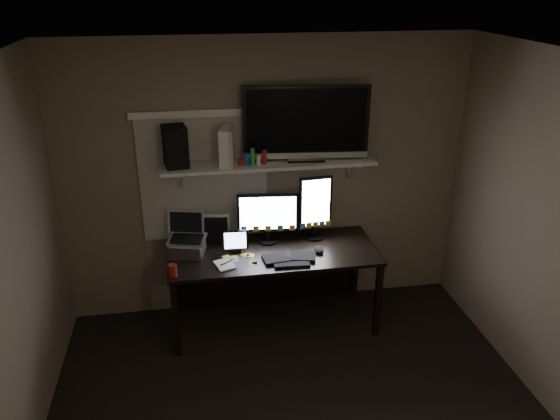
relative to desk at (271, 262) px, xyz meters
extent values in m
plane|color=silver|center=(0.00, -1.55, 1.95)|extent=(3.60, 3.60, 0.00)
plane|color=#705F50|center=(0.00, 0.25, 0.70)|extent=(3.60, 0.00, 3.60)
cube|color=#BCB5A9|center=(-0.55, 0.24, 0.75)|extent=(1.10, 0.02, 1.10)
cube|color=black|center=(0.00, -0.12, 0.16)|extent=(1.80, 0.75, 0.03)
cube|color=black|center=(0.00, 0.23, -0.20)|extent=(1.80, 0.02, 0.70)
cube|color=black|center=(-0.86, -0.46, -0.20)|extent=(0.05, 0.05, 0.70)
cube|color=black|center=(0.86, -0.46, -0.20)|extent=(0.05, 0.05, 0.70)
cube|color=black|center=(-0.86, 0.21, -0.20)|extent=(0.05, 0.05, 0.70)
cube|color=black|center=(0.86, 0.21, -0.20)|extent=(0.05, 0.05, 0.70)
cube|color=beige|center=(0.00, 0.08, 0.91)|extent=(1.80, 0.35, 0.03)
cube|color=black|center=(-0.02, 0.06, 0.41)|extent=(0.54, 0.11, 0.47)
cube|color=black|center=(0.41, 0.07, 0.48)|extent=(0.30, 0.08, 0.60)
cube|color=black|center=(0.11, -0.29, 0.19)|extent=(0.46, 0.20, 0.03)
ellipsoid|color=black|center=(0.38, -0.22, 0.20)|extent=(0.10, 0.13, 0.04)
cube|color=silver|center=(-0.43, -0.30, 0.18)|extent=(0.18, 0.22, 0.01)
cube|color=black|center=(-0.32, -0.07, 0.27)|extent=(0.23, 0.10, 0.20)
cube|color=black|center=(-0.47, 0.14, 0.31)|extent=(0.22, 0.13, 0.27)
cube|color=silver|center=(-0.73, -0.07, 0.35)|extent=(0.37, 0.33, 0.35)
cylinder|color=maroon|center=(-0.85, -0.41, 0.23)|extent=(0.08, 0.08, 0.10)
cube|color=black|center=(0.31, 0.08, 1.24)|extent=(1.07, 0.29, 0.63)
cube|color=beige|center=(-0.36, 0.07, 1.08)|extent=(0.14, 0.28, 0.31)
cube|color=black|center=(-0.77, 0.09, 1.10)|extent=(0.22, 0.25, 0.34)
camera|label=1|loc=(-0.64, -4.26, 2.39)|focal=35.00mm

